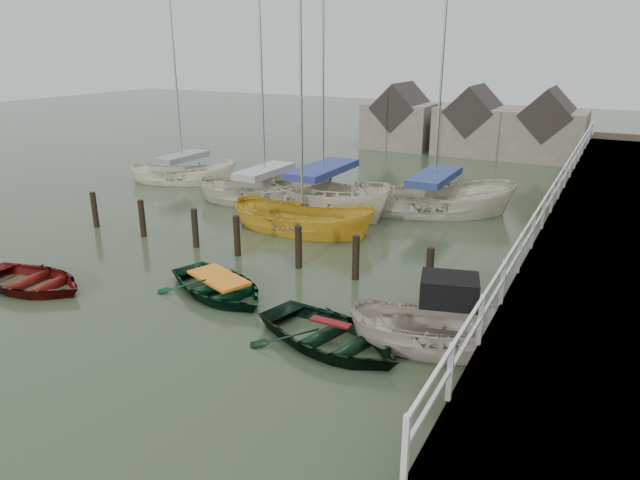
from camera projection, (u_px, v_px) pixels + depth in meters
The scene contains 13 objects.
ground at pixel (210, 294), 16.35m from camera, with size 120.00×120.00×0.00m, color #2E3723.
pier at pixel (599, 225), 20.24m from camera, with size 3.04×32.00×2.70m.
mooring_pilings at pixel (239, 242), 19.19m from camera, with size 13.72×0.22×1.80m.
far_sheds at pixel (471, 125), 37.06m from camera, with size 14.00×4.08×4.39m.
rowboat_red at pixel (32, 288), 16.75m from camera, with size 2.67×3.74×0.78m, color #590F0C.
rowboat_green at pixel (220, 295), 16.33m from camera, with size 2.69×3.77×0.78m, color black.
rowboat_dkgreen at pixel (330, 346), 13.57m from camera, with size 2.83×3.96×0.82m, color black.
motorboat at pixel (443, 346), 13.36m from camera, with size 4.71×2.79×2.64m.
sailboat_a at pixel (266, 200), 25.97m from camera, with size 6.54×4.35×10.23m.
sailboat_b at pixel (323, 207), 24.95m from camera, with size 8.06×5.17×12.45m.
sailboat_c at pixel (303, 230), 21.94m from camera, with size 5.99×2.38×10.54m.
sailboat_d at pixel (432, 211), 24.27m from camera, with size 7.27×4.94×11.80m.
sailboat_e at pixel (184, 181), 29.68m from camera, with size 5.98×4.17×10.19m.
Camera 1 is at (9.84, -11.70, 6.79)m, focal length 32.00 mm.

